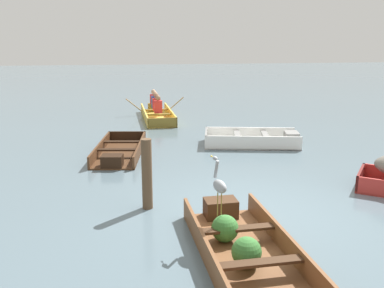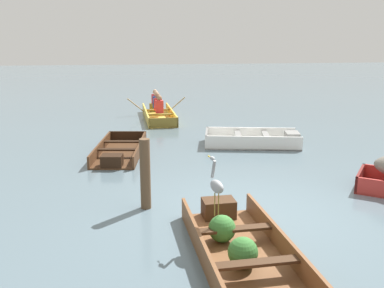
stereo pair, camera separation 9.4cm
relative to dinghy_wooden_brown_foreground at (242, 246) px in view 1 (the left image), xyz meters
The scene contains 7 objects.
ground_plane 1.60m from the dinghy_wooden_brown_foreground, 67.37° to the left, with size 80.00×80.00×0.00m, color slate.
dinghy_wooden_brown_foreground is the anchor object (origin of this frame).
skiff_dark_varnish_near_moored 5.69m from the dinghy_wooden_brown_foreground, 108.03° to the left, with size 1.41×2.82×0.31m.
skiff_white_mid_moored 6.27m from the dinghy_wooden_brown_foreground, 71.67° to the left, with size 2.74×1.65×0.38m.
rowboat_yellow_with_crew 10.49m from the dinghy_wooden_brown_foreground, 92.66° to the left, with size 2.23×3.37×0.90m.
heron_on_dinghy 0.91m from the dinghy_wooden_brown_foreground, 118.62° to the left, with size 0.22×0.46×0.84m.
mooring_post 2.29m from the dinghy_wooden_brown_foreground, 122.49° to the left, with size 0.18×0.18×1.25m, color brown.
Camera 1 is at (-2.05, -6.63, 2.93)m, focal length 40.00 mm.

